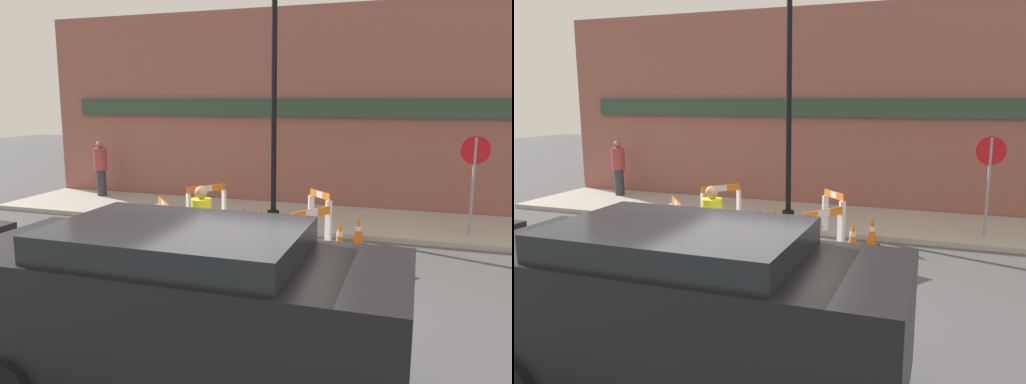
% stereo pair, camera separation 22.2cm
% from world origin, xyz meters
% --- Properties ---
extents(ground_plane, '(60.00, 60.00, 0.00)m').
position_xyz_m(ground_plane, '(0.00, 0.00, 0.00)').
color(ground_plane, '#4C4C4F').
extents(sidewalk_slab, '(18.00, 2.92, 0.12)m').
position_xyz_m(sidewalk_slab, '(0.00, 5.96, 0.06)').
color(sidewalk_slab, '#ADA89E').
rests_on(sidewalk_slab, ground_plane).
extents(storefront_facade, '(18.00, 0.22, 5.50)m').
position_xyz_m(storefront_facade, '(0.00, 7.49, 2.75)').
color(storefront_facade, '#93564C').
rests_on(storefront_facade, ground_plane).
extents(streetlamp_post, '(0.44, 0.44, 5.78)m').
position_xyz_m(streetlamp_post, '(-1.15, 5.23, 3.80)').
color(streetlamp_post, black).
rests_on(streetlamp_post, sidewalk_slab).
extents(stop_sign, '(0.60, 0.07, 2.16)m').
position_xyz_m(stop_sign, '(3.27, 5.12, 1.57)').
color(stop_sign, gray).
rests_on(stop_sign, sidewalk_slab).
extents(barricade_0, '(0.65, 0.87, 1.03)m').
position_xyz_m(barricade_0, '(0.33, 2.63, 0.57)').
color(barricade_0, white).
rests_on(barricade_0, ground_plane).
extents(barricade_1, '(0.61, 0.61, 1.06)m').
position_xyz_m(barricade_1, '(0.16, 4.35, 0.56)').
color(barricade_1, white).
rests_on(barricade_1, ground_plane).
extents(barricade_2, '(0.74, 0.84, 1.05)m').
position_xyz_m(barricade_2, '(-2.53, 4.35, 0.58)').
color(barricade_2, white).
rests_on(barricade_2, ground_plane).
extents(barricade_3, '(0.70, 0.79, 1.08)m').
position_xyz_m(barricade_3, '(-2.52, 2.28, 0.59)').
color(barricade_3, white).
rests_on(barricade_3, ground_plane).
extents(traffic_cone_0, '(0.30, 0.30, 0.67)m').
position_xyz_m(traffic_cone_0, '(0.74, 3.47, 0.32)').
color(traffic_cone_0, black).
rests_on(traffic_cone_0, ground_plane).
extents(traffic_cone_1, '(0.30, 0.30, 0.60)m').
position_xyz_m(traffic_cone_1, '(-1.60, 4.40, 0.29)').
color(traffic_cone_1, black).
rests_on(traffic_cone_1, ground_plane).
extents(traffic_cone_2, '(0.30, 0.30, 0.71)m').
position_xyz_m(traffic_cone_2, '(-0.37, 1.89, 0.34)').
color(traffic_cone_2, black).
rests_on(traffic_cone_2, ground_plane).
extents(traffic_cone_3, '(0.30, 0.30, 0.69)m').
position_xyz_m(traffic_cone_3, '(1.05, 3.99, 0.33)').
color(traffic_cone_3, black).
rests_on(traffic_cone_3, ground_plane).
extents(traffic_cone_4, '(0.30, 0.30, 0.67)m').
position_xyz_m(traffic_cone_4, '(-2.76, 3.14, 0.32)').
color(traffic_cone_4, black).
rests_on(traffic_cone_4, ground_plane).
extents(traffic_cone_5, '(0.30, 0.30, 0.67)m').
position_xyz_m(traffic_cone_5, '(-1.22, 4.40, 0.32)').
color(traffic_cone_5, black).
rests_on(traffic_cone_5, ground_plane).
extents(person_worker, '(0.34, 0.34, 1.61)m').
position_xyz_m(person_worker, '(-1.24, 1.25, 0.86)').
color(person_worker, '#33333D').
rests_on(person_worker, ground_plane).
extents(person_pedestrian, '(0.53, 0.53, 1.67)m').
position_xyz_m(person_pedestrian, '(-7.05, 6.67, 1.00)').
color(person_pedestrian, '#33333D').
rests_on(person_pedestrian, sidewalk_slab).
extents(parked_car_1, '(4.47, 1.95, 1.80)m').
position_xyz_m(parked_car_1, '(-0.06, -1.92, 1.01)').
color(parked_car_1, black).
rests_on(parked_car_1, ground_plane).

